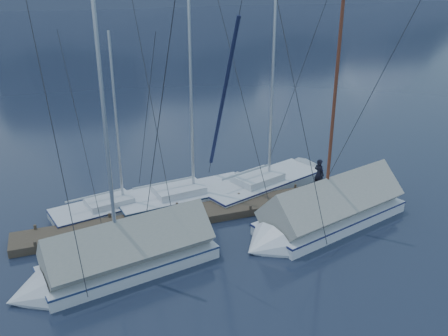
{
  "coord_description": "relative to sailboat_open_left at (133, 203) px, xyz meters",
  "views": [
    {
      "loc": [
        -6.66,
        -16.05,
        9.85
      ],
      "look_at": [
        0.0,
        2.0,
        2.2
      ],
      "focal_mm": 38.0,
      "sensor_mm": 36.0,
      "label": 1
    }
  ],
  "objects": [
    {
      "name": "dock",
      "position": [
        3.75,
        -2.14,
        -0.04
      ],
      "size": [
        18.0,
        1.5,
        0.54
      ],
      "color": "#382D23",
      "rests_on": "ground"
    },
    {
      "name": "sailboat_covered_far",
      "position": [
        -1.58,
        -5.22,
        0.35
      ],
      "size": [
        7.71,
        3.69,
        10.41
      ],
      "color": "silver",
      "rests_on": "ground"
    },
    {
      "name": "mooring_posts",
      "position": [
        3.25,
        -2.14,
        0.2
      ],
      "size": [
        15.12,
        1.52,
        0.35
      ],
      "color": "#382D23",
      "rests_on": "ground"
    },
    {
      "name": "sailboat_open_right",
      "position": [
        7.47,
        0.1,
        0.03
      ],
      "size": [
        8.14,
        4.67,
        10.38
      ],
      "color": "silver",
      "rests_on": "ground"
    },
    {
      "name": "sailboat_covered_near",
      "position": [
        7.22,
        -4.76,
        0.37
      ],
      "size": [
        8.52,
        4.58,
        10.61
      ],
      "color": "white",
      "rests_on": "ground"
    },
    {
      "name": "person",
      "position": [
        8.76,
        -1.88,
        0.95
      ],
      "size": [
        0.53,
        0.64,
        1.52
      ],
      "primitive_type": "imported",
      "rotation": [
        0.0,
        0.0,
        1.91
      ],
      "color": "black",
      "rests_on": "dock"
    },
    {
      "name": "sailboat_open_mid",
      "position": [
        3.43,
        -0.14,
        0.02
      ],
      "size": [
        7.83,
        3.41,
        10.07
      ],
      "color": "silver",
      "rests_on": "ground"
    },
    {
      "name": "sailboat_open_left",
      "position": [
        0.0,
        0.0,
        0.0
      ],
      "size": [
        6.87,
        3.34,
        8.76
      ],
      "color": "silver",
      "rests_on": "ground"
    },
    {
      "name": "ground",
      "position": [
        3.75,
        -4.14,
        -0.15
      ],
      "size": [
        1000.0,
        1000.0,
        0.0
      ],
      "primitive_type": "plane",
      "color": "black",
      "rests_on": "ground"
    }
  ]
}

